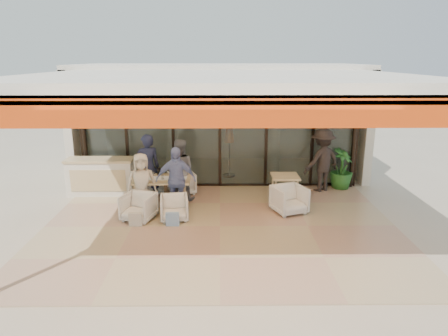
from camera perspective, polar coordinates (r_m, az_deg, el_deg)
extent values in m
plane|color=#C6B293|center=(9.19, -0.57, -8.44)|extent=(70.00, 70.00, 0.00)
cube|color=tan|center=(9.18, -0.57, -8.42)|extent=(8.00, 6.00, 0.01)
cube|color=silver|center=(8.41, -0.63, 12.58)|extent=(8.00, 6.00, 0.20)
cube|color=#E5420C|center=(5.50, -0.64, 8.10)|extent=(8.00, 0.12, 0.45)
cube|color=orange|center=(6.17, -0.64, 10.03)|extent=(8.00, 1.50, 0.06)
cylinder|color=black|center=(12.11, -19.34, 4.51)|extent=(0.12, 0.12, 3.20)
cylinder|color=black|center=(12.11, 18.14, 4.61)|extent=(0.12, 0.12, 3.20)
cube|color=#9EADA3|center=(11.59, -0.60, 4.92)|extent=(8.00, 0.03, 3.20)
cube|color=black|center=(11.98, -0.58, -2.43)|extent=(8.00, 0.10, 0.08)
cube|color=black|center=(11.41, -0.63, 12.65)|extent=(8.00, 0.10, 0.08)
cube|color=black|center=(12.27, -19.70, 4.60)|extent=(0.08, 0.10, 3.20)
cube|color=black|center=(11.90, -13.76, 4.76)|extent=(0.08, 0.10, 3.20)
cube|color=black|center=(11.67, -7.27, 4.87)|extent=(0.08, 0.10, 3.20)
cube|color=black|center=(11.59, -0.60, 4.92)|extent=(0.08, 0.10, 3.20)
cube|color=black|center=(11.67, 6.06, 4.91)|extent=(0.08, 0.10, 3.20)
cube|color=black|center=(11.90, 12.56, 4.83)|extent=(0.08, 0.10, 3.20)
cube|color=black|center=(12.26, 18.50, 4.70)|extent=(0.08, 0.10, 3.20)
cube|color=silver|center=(15.03, -0.60, 7.75)|extent=(9.00, 0.25, 3.40)
cube|color=silver|center=(14.01, -19.02, 6.34)|extent=(0.25, 3.50, 3.40)
cube|color=silver|center=(14.01, 17.82, 6.44)|extent=(0.25, 3.50, 3.40)
cube|color=silver|center=(13.15, -0.63, 14.07)|extent=(9.00, 3.50, 0.25)
cube|color=#D2B580|center=(13.66, -0.58, -0.29)|extent=(8.00, 3.50, 0.02)
cylinder|color=silver|center=(13.28, -7.55, 5.71)|extent=(0.40, 0.40, 3.00)
cylinder|color=silver|center=(13.31, 7.21, 5.74)|extent=(0.40, 0.40, 3.00)
cylinder|color=black|center=(12.67, -6.18, 12.12)|extent=(0.03, 0.03, 0.70)
cube|color=black|center=(12.71, -6.12, 10.09)|extent=(0.30, 0.30, 0.40)
sphere|color=#FFBF72|center=(12.71, -6.12, 10.09)|extent=(0.18, 0.18, 0.18)
cylinder|color=black|center=(12.82, 9.95, 12.02)|extent=(0.03, 0.03, 0.70)
cube|color=black|center=(12.86, 9.85, 10.02)|extent=(0.30, 0.30, 0.40)
sphere|color=#FFBF72|center=(12.86, 9.85, 10.02)|extent=(0.18, 0.18, 0.18)
cylinder|color=black|center=(12.93, 0.75, -1.02)|extent=(0.40, 0.40, 0.05)
cylinder|color=black|center=(12.69, 0.76, 3.31)|extent=(0.04, 0.04, 2.10)
cone|color=orange|center=(12.56, 0.77, 6.21)|extent=(0.32, 0.32, 1.10)
cube|color=silver|center=(11.66, -17.14, -1.29)|extent=(1.80, 0.60, 1.00)
cube|color=#D2B580|center=(11.53, -17.34, 1.14)|extent=(1.85, 0.65, 0.06)
cube|color=#D2B580|center=(11.37, -17.57, -1.74)|extent=(1.50, 0.02, 0.60)
cube|color=#D2B580|center=(10.35, -8.93, -1.58)|extent=(1.50, 0.90, 0.05)
cube|color=white|center=(10.35, -8.94, -1.45)|extent=(1.30, 0.35, 0.01)
cylinder|color=#D2B580|center=(10.28, -12.53, -4.07)|extent=(0.06, 0.06, 0.70)
cylinder|color=#D2B580|center=(10.10, -5.61, -4.13)|extent=(0.06, 0.06, 0.70)
cylinder|color=#D2B580|center=(10.87, -11.85, -2.95)|extent=(0.06, 0.06, 0.70)
cylinder|color=#D2B580|center=(10.70, -5.32, -2.98)|extent=(0.06, 0.06, 0.70)
cylinder|color=white|center=(10.26, -11.55, -1.37)|extent=(0.06, 0.06, 0.11)
cylinder|color=white|center=(10.56, -10.14, -0.82)|extent=(0.06, 0.06, 0.11)
cylinder|color=white|center=(10.23, -8.75, -1.29)|extent=(0.06, 0.06, 0.11)
cylinder|color=white|center=(10.46, -7.19, -0.85)|extent=(0.06, 0.06, 0.11)
cylinder|color=white|center=(10.08, -6.30, -1.46)|extent=(0.06, 0.06, 0.11)
cylinder|color=#914615|center=(10.56, -11.80, -0.77)|extent=(0.07, 0.07, 0.16)
cylinder|color=black|center=(10.60, -9.28, -0.57)|extent=(0.09, 0.09, 0.17)
cylinder|color=black|center=(10.58, -9.30, -0.08)|extent=(0.10, 0.10, 0.01)
cylinder|color=white|center=(10.14, -11.70, -1.89)|extent=(0.22, 0.22, 0.01)
cylinder|color=white|center=(10.00, -6.63, -1.90)|extent=(0.22, 0.22, 0.01)
cylinder|color=white|center=(10.72, -11.08, -0.90)|extent=(0.22, 0.22, 0.01)
cylinder|color=white|center=(10.59, -6.29, -0.90)|extent=(0.22, 0.22, 0.01)
imported|color=white|center=(11.43, -10.27, -2.08)|extent=(0.73, 0.70, 0.65)
imported|color=white|center=(11.31, -6.08, -1.97)|extent=(0.86, 0.84, 0.70)
imported|color=white|center=(9.66, -12.11, -5.30)|extent=(0.86, 0.83, 0.71)
imported|color=white|center=(9.54, -7.12, -5.51)|extent=(0.71, 0.67, 0.66)
imported|color=#181C35|center=(10.80, -10.84, 0.06)|extent=(0.77, 0.64, 1.81)
imported|color=#5D5E62|center=(10.70, -6.39, -0.28)|extent=(0.83, 0.66, 1.67)
imported|color=beige|center=(9.99, -11.68, -2.16)|extent=(0.83, 0.65, 1.50)
imported|color=#6772AC|center=(9.84, -6.90, -1.72)|extent=(1.01, 0.51, 1.67)
cube|color=silver|center=(9.36, -12.52, -7.23)|extent=(0.30, 0.10, 0.34)
cube|color=#99BFD8|center=(9.23, -7.37, -7.32)|extent=(0.30, 0.10, 0.34)
cube|color=#D2B580|center=(10.59, 8.72, -1.19)|extent=(0.70, 0.70, 0.05)
cylinder|color=#D2B580|center=(10.40, 7.35, -3.60)|extent=(0.05, 0.05, 0.70)
cylinder|color=#D2B580|center=(10.49, 10.39, -3.56)|extent=(0.05, 0.05, 0.70)
cylinder|color=#D2B580|center=(10.92, 6.96, -2.64)|extent=(0.05, 0.05, 0.70)
cylinder|color=#D2B580|center=(11.01, 9.85, -2.61)|extent=(0.05, 0.05, 0.70)
imported|color=white|center=(9.99, 9.32, -4.30)|extent=(0.94, 0.91, 0.76)
imported|color=black|center=(11.65, 13.83, 1.05)|extent=(1.36, 1.15, 1.82)
imported|color=#1E5919|center=(12.10, 16.46, -0.13)|extent=(0.95, 0.95, 1.20)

